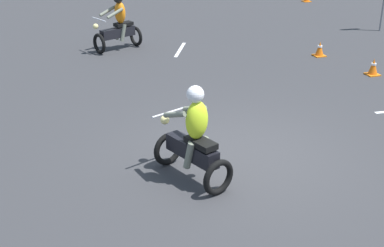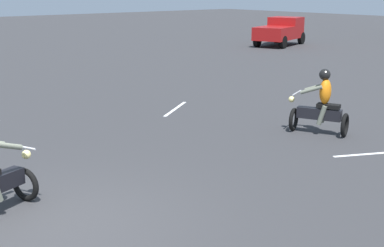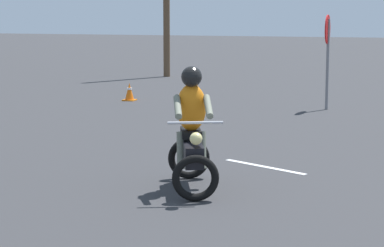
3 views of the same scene
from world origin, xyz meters
name	(u,v)px [view 3 (image 3 of 3)]	position (x,y,z in m)	size (l,w,h in m)	color
motorcycle_rider_background	(192,136)	(-0.82, 7.50, 0.73)	(1.54, 1.11, 1.66)	black
stop_sign	(327,42)	(8.05, 7.10, 1.63)	(0.70, 0.08, 2.30)	slate
traffic_cone_near_right	(129,92)	(8.18, 12.39, 0.23)	(0.32, 0.32, 0.48)	orange
lane_stripe_ne	(265,167)	(0.91, 6.91, 0.00)	(0.10, 1.57, 0.01)	silver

